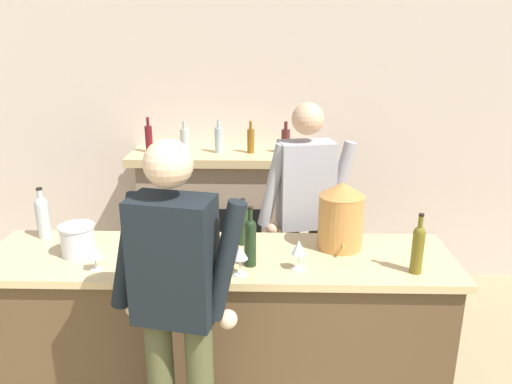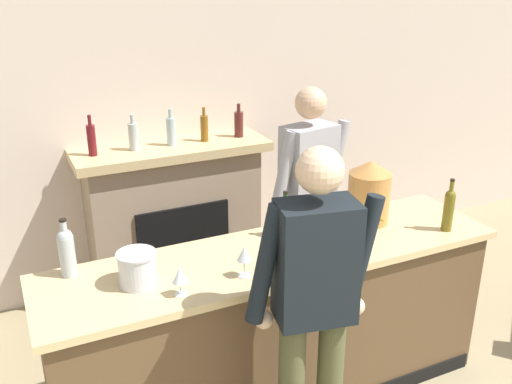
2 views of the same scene
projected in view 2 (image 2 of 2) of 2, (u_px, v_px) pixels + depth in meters
name	position (u px, v px, depth m)	size (l,w,h in m)	color
wall_back_panel	(174.00, 119.00, 4.59)	(12.00, 0.07, 2.75)	beige
bar_counter	(276.00, 326.00, 3.42)	(2.69, 0.67, 1.01)	brown
fireplace_stone	(175.00, 218.00, 4.59)	(1.50, 0.52, 1.55)	gray
person_customer	(313.00, 312.00, 2.66)	(0.65, 0.36, 1.82)	#4A4B2B
person_bartender	(308.00, 202.00, 3.93)	(0.65, 0.36, 1.80)	brown
copper_dispenser	(369.00, 192.00, 3.55)	(0.27, 0.31, 0.40)	#BD7F3E
ice_bucket_steel	(137.00, 268.00, 2.87)	(0.20, 0.20, 0.18)	silver
wine_bottle_rose_blush	(67.00, 250.00, 2.94)	(0.08, 0.08, 0.32)	#A6B0B1
wine_bottle_chardonnay_pale	(449.00, 208.00, 3.45)	(0.06, 0.06, 0.33)	brown
wine_bottle_port_short	(285.00, 217.00, 3.38)	(0.07, 0.07, 0.29)	#1D3719
wine_bottle_burgundy_dark	(318.00, 230.00, 3.15)	(0.07, 0.07, 0.34)	black
wine_glass_by_dispenser	(244.00, 255.00, 2.93)	(0.08, 0.08, 0.17)	silver
wine_glass_mid_counter	(180.00, 276.00, 2.77)	(0.08, 0.08, 0.16)	silver
wine_glass_front_right	(321.00, 245.00, 3.04)	(0.08, 0.08, 0.17)	silver
wine_glass_front_left	(361.00, 230.00, 3.23)	(0.08, 0.08, 0.17)	silver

